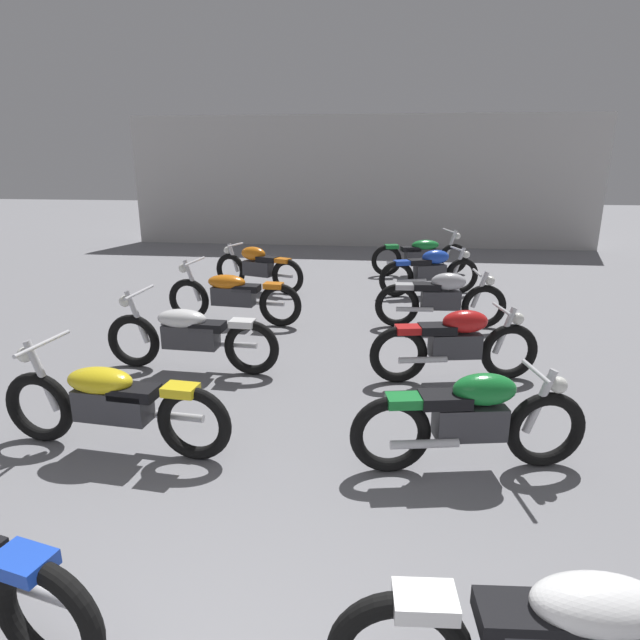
{
  "coord_description": "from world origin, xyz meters",
  "views": [
    {
      "loc": [
        0.78,
        -1.03,
        2.51
      ],
      "look_at": [
        0.0,
        5.39,
        0.55
      ],
      "focal_mm": 30.49,
      "sensor_mm": 36.0,
      "label": 1
    }
  ],
  "objects_px": {
    "motorcycle_left_row_3": "(233,295)",
    "motorcycle_right_row_3": "(441,298)",
    "motorcycle_right_row_1": "(471,419)",
    "motorcycle_right_row_2": "(456,343)",
    "motorcycle_left_row_4": "(258,267)",
    "motorcycle_right_row_0": "(573,640)",
    "motorcycle_left_row_1": "(112,403)",
    "motorcycle_left_row_2": "(190,335)",
    "motorcycle_right_row_5": "(421,254)",
    "motorcycle_right_row_4": "(430,271)"
  },
  "relations": [
    {
      "from": "motorcycle_right_row_2",
      "to": "motorcycle_left_row_1",
      "type": "bearing_deg",
      "value": -148.43
    },
    {
      "from": "motorcycle_right_row_3",
      "to": "motorcycle_right_row_1",
      "type": "bearing_deg",
      "value": -91.76
    },
    {
      "from": "motorcycle_left_row_4",
      "to": "motorcycle_right_row_5",
      "type": "height_order",
      "value": "motorcycle_right_row_5"
    },
    {
      "from": "motorcycle_right_row_2",
      "to": "motorcycle_right_row_1",
      "type": "bearing_deg",
      "value": -92.93
    },
    {
      "from": "motorcycle_left_row_4",
      "to": "motorcycle_right_row_0",
      "type": "xyz_separation_m",
      "value": [
        3.31,
        -8.05,
        -0.01
      ]
    },
    {
      "from": "motorcycle_left_row_3",
      "to": "motorcycle_right_row_1",
      "type": "height_order",
      "value": "motorcycle_left_row_3"
    },
    {
      "from": "motorcycle_left_row_3",
      "to": "motorcycle_right_row_2",
      "type": "relative_size",
      "value": 1.11
    },
    {
      "from": "motorcycle_right_row_0",
      "to": "motorcycle_right_row_2",
      "type": "xyz_separation_m",
      "value": [
        -0.05,
        3.99,
        0.01
      ]
    },
    {
      "from": "motorcycle_right_row_0",
      "to": "motorcycle_right_row_1",
      "type": "bearing_deg",
      "value": 93.94
    },
    {
      "from": "motorcycle_right_row_2",
      "to": "motorcycle_right_row_4",
      "type": "bearing_deg",
      "value": 89.89
    },
    {
      "from": "motorcycle_left_row_3",
      "to": "motorcycle_right_row_0",
      "type": "xyz_separation_m",
      "value": [
        3.2,
        -5.89,
        0.0
      ]
    },
    {
      "from": "motorcycle_right_row_0",
      "to": "motorcycle_right_row_1",
      "type": "xyz_separation_m",
      "value": [
        -0.15,
        2.11,
        0.01
      ]
    },
    {
      "from": "motorcycle_left_row_4",
      "to": "motorcycle_right_row_2",
      "type": "relative_size",
      "value": 0.97
    },
    {
      "from": "motorcycle_right_row_0",
      "to": "motorcycle_right_row_3",
      "type": "bearing_deg",
      "value": 90.22
    },
    {
      "from": "motorcycle_left_row_1",
      "to": "motorcycle_left_row_4",
      "type": "relative_size",
      "value": 1.15
    },
    {
      "from": "motorcycle_left_row_4",
      "to": "motorcycle_right_row_3",
      "type": "bearing_deg",
      "value": -31.29
    },
    {
      "from": "motorcycle_right_row_1",
      "to": "motorcycle_right_row_5",
      "type": "distance_m",
      "value": 7.8
    },
    {
      "from": "motorcycle_left_row_3",
      "to": "motorcycle_right_row_0",
      "type": "bearing_deg",
      "value": -61.47
    },
    {
      "from": "motorcycle_right_row_1",
      "to": "motorcycle_right_row_5",
      "type": "xyz_separation_m",
      "value": [
        0.03,
        7.8,
        -0.01
      ]
    },
    {
      "from": "motorcycle_left_row_1",
      "to": "motorcycle_right_row_5",
      "type": "relative_size",
      "value": 1.02
    },
    {
      "from": "motorcycle_left_row_1",
      "to": "motorcycle_right_row_2",
      "type": "height_order",
      "value": "motorcycle_left_row_1"
    },
    {
      "from": "motorcycle_left_row_2",
      "to": "motorcycle_right_row_3",
      "type": "distance_m",
      "value": 3.8
    },
    {
      "from": "motorcycle_left_row_3",
      "to": "motorcycle_right_row_3",
      "type": "distance_m",
      "value": 3.18
    },
    {
      "from": "motorcycle_left_row_1",
      "to": "motorcycle_right_row_0",
      "type": "relative_size",
      "value": 1.0
    },
    {
      "from": "motorcycle_left_row_2",
      "to": "motorcycle_right_row_5",
      "type": "height_order",
      "value": "same"
    },
    {
      "from": "motorcycle_left_row_4",
      "to": "motorcycle_right_row_5",
      "type": "relative_size",
      "value": 0.89
    },
    {
      "from": "motorcycle_left_row_1",
      "to": "motorcycle_left_row_2",
      "type": "xyz_separation_m",
      "value": [
        0.03,
        1.88,
        0.0
      ]
    },
    {
      "from": "motorcycle_left_row_2",
      "to": "motorcycle_left_row_4",
      "type": "height_order",
      "value": "motorcycle_left_row_2"
    },
    {
      "from": "motorcycle_left_row_3",
      "to": "motorcycle_right_row_3",
      "type": "height_order",
      "value": "motorcycle_left_row_3"
    },
    {
      "from": "motorcycle_left_row_2",
      "to": "motorcycle_left_row_4",
      "type": "relative_size",
      "value": 1.15
    },
    {
      "from": "motorcycle_left_row_3",
      "to": "motorcycle_right_row_3",
      "type": "xyz_separation_m",
      "value": [
        3.18,
        0.16,
        0.01
      ]
    },
    {
      "from": "motorcycle_left_row_2",
      "to": "motorcycle_right_row_0",
      "type": "xyz_separation_m",
      "value": [
        3.18,
        -3.93,
        0.0
      ]
    },
    {
      "from": "motorcycle_right_row_0",
      "to": "motorcycle_right_row_2",
      "type": "height_order",
      "value": "motorcycle_right_row_0"
    },
    {
      "from": "motorcycle_right_row_1",
      "to": "motorcycle_right_row_2",
      "type": "bearing_deg",
      "value": 87.07
    },
    {
      "from": "motorcycle_left_row_2",
      "to": "motorcycle_left_row_3",
      "type": "relative_size",
      "value": 1.0
    },
    {
      "from": "motorcycle_right_row_1",
      "to": "motorcycle_left_row_1",
      "type": "bearing_deg",
      "value": -178.95
    },
    {
      "from": "motorcycle_left_row_1",
      "to": "motorcycle_left_row_2",
      "type": "height_order",
      "value": "same"
    },
    {
      "from": "motorcycle_right_row_1",
      "to": "motorcycle_right_row_3",
      "type": "distance_m",
      "value": 3.95
    },
    {
      "from": "motorcycle_left_row_1",
      "to": "motorcycle_right_row_5",
      "type": "distance_m",
      "value": 8.44
    },
    {
      "from": "motorcycle_left_row_2",
      "to": "motorcycle_right_row_1",
      "type": "xyz_separation_m",
      "value": [
        3.04,
        -1.82,
        0.01
      ]
    },
    {
      "from": "motorcycle_left_row_1",
      "to": "motorcycle_left_row_4",
      "type": "height_order",
      "value": "motorcycle_left_row_1"
    },
    {
      "from": "motorcycle_right_row_1",
      "to": "motorcycle_left_row_2",
      "type": "bearing_deg",
      "value": 148.99
    },
    {
      "from": "motorcycle_left_row_4",
      "to": "motorcycle_left_row_1",
      "type": "bearing_deg",
      "value": -88.99
    },
    {
      "from": "motorcycle_right_row_5",
      "to": "motorcycle_right_row_0",
      "type": "bearing_deg",
      "value": -89.36
    },
    {
      "from": "motorcycle_right_row_0",
      "to": "motorcycle_left_row_1",
      "type": "bearing_deg",
      "value": 147.42
    },
    {
      "from": "motorcycle_right_row_2",
      "to": "motorcycle_right_row_3",
      "type": "distance_m",
      "value": 2.06
    },
    {
      "from": "motorcycle_left_row_4",
      "to": "motorcycle_right_row_0",
      "type": "height_order",
      "value": "motorcycle_right_row_0"
    },
    {
      "from": "motorcycle_left_row_3",
      "to": "motorcycle_left_row_4",
      "type": "xyz_separation_m",
      "value": [
        -0.11,
        2.16,
        0.01
      ]
    },
    {
      "from": "motorcycle_right_row_3",
      "to": "motorcycle_right_row_5",
      "type": "height_order",
      "value": "motorcycle_right_row_5"
    },
    {
      "from": "motorcycle_left_row_1",
      "to": "motorcycle_right_row_0",
      "type": "distance_m",
      "value": 3.81
    }
  ]
}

